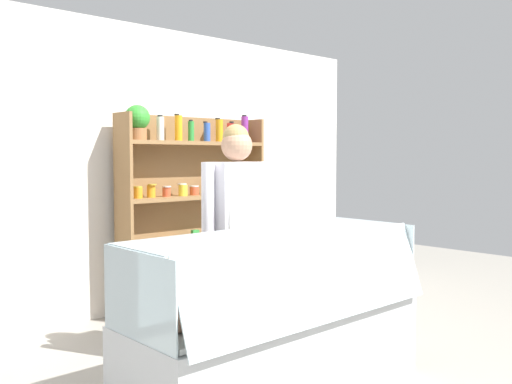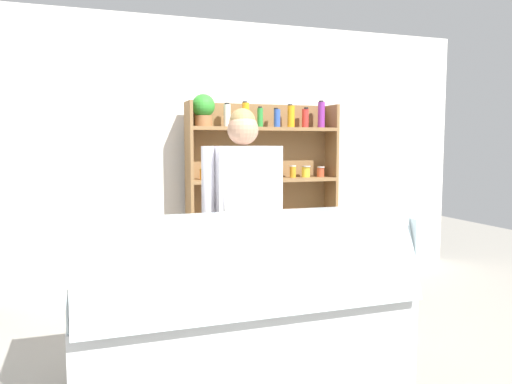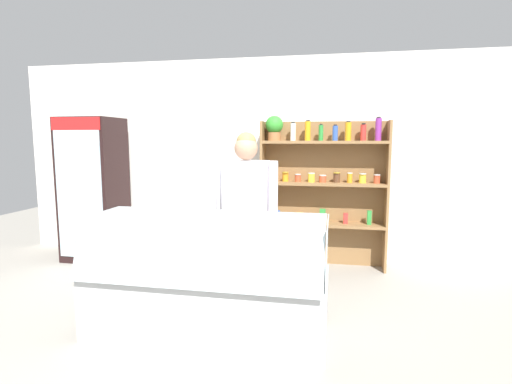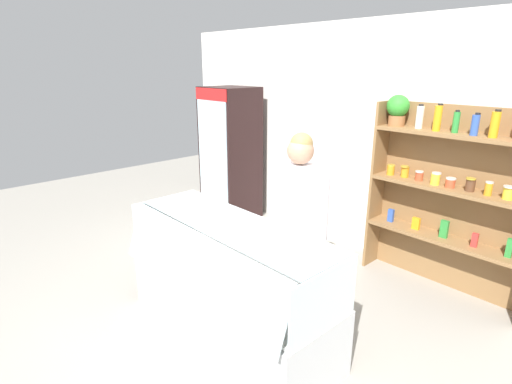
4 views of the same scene
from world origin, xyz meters
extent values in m
cube|color=white|center=(0.00, 2.29, 1.35)|extent=(6.80, 0.10, 2.70)
cube|color=olive|center=(0.95, 2.13, 0.93)|extent=(1.58, 0.02, 1.85)
cube|color=olive|center=(0.18, 1.99, 0.93)|extent=(0.03, 0.28, 1.85)
cube|color=olive|center=(1.73, 1.99, 0.93)|extent=(0.03, 0.28, 1.85)
cube|color=olive|center=(0.95, 1.99, 0.56)|extent=(1.52, 0.28, 0.04)
cube|color=olive|center=(0.95, 1.99, 1.07)|extent=(1.52, 0.28, 0.04)
cube|color=olive|center=(0.95, 1.99, 1.59)|extent=(1.52, 0.28, 0.04)
cylinder|color=#996038|center=(0.33, 1.99, 1.66)|extent=(0.16, 0.16, 0.11)
sphere|color=green|center=(0.33, 1.99, 1.81)|extent=(0.22, 0.22, 0.22)
cylinder|color=silver|center=(0.56, 1.99, 1.72)|extent=(0.07, 0.07, 0.22)
cylinder|color=black|center=(0.56, 1.99, 1.84)|extent=(0.05, 0.05, 0.02)
cylinder|color=orange|center=(0.75, 1.96, 1.73)|extent=(0.07, 0.07, 0.24)
cylinder|color=black|center=(0.75, 1.99, 1.86)|extent=(0.05, 0.05, 0.02)
cylinder|color=#2D8C38|center=(0.91, 1.99, 1.71)|extent=(0.06, 0.06, 0.19)
cylinder|color=black|center=(0.91, 1.99, 1.81)|extent=(0.04, 0.04, 0.02)
cylinder|color=#3356B2|center=(1.08, 1.96, 1.70)|extent=(0.07, 0.07, 0.18)
cylinder|color=black|center=(1.08, 1.99, 1.80)|extent=(0.04, 0.04, 0.02)
cylinder|color=orange|center=(1.24, 1.96, 1.72)|extent=(0.07, 0.07, 0.22)
cylinder|color=black|center=(1.24, 1.99, 1.84)|extent=(0.05, 0.05, 0.02)
cylinder|color=red|center=(1.42, 2.01, 1.71)|extent=(0.07, 0.07, 0.19)
cylinder|color=black|center=(1.42, 1.99, 1.81)|extent=(0.05, 0.05, 0.02)
cylinder|color=purple|center=(1.59, 1.98, 1.75)|extent=(0.07, 0.07, 0.27)
cylinder|color=black|center=(1.59, 1.99, 1.89)|extent=(0.05, 0.05, 0.02)
cylinder|color=orange|center=(0.32, 1.98, 1.14)|extent=(0.08, 0.08, 0.10)
cylinder|color=gold|center=(0.32, 1.99, 1.20)|extent=(0.08, 0.08, 0.01)
cylinder|color=orange|center=(0.47, 2.01, 1.15)|extent=(0.08, 0.08, 0.11)
cylinder|color=gold|center=(0.47, 1.99, 1.21)|extent=(0.08, 0.08, 0.01)
cylinder|color=#BF4C2D|center=(0.63, 2.00, 1.14)|extent=(0.08, 0.08, 0.09)
cylinder|color=silver|center=(0.63, 1.99, 1.19)|extent=(0.08, 0.08, 0.01)
cylinder|color=yellow|center=(0.80, 1.97, 1.15)|extent=(0.09, 0.09, 0.11)
cylinder|color=silver|center=(0.80, 1.99, 1.20)|extent=(0.09, 0.09, 0.01)
cylinder|color=#BF4C2D|center=(0.94, 1.98, 1.13)|extent=(0.09, 0.09, 0.08)
cylinder|color=silver|center=(0.94, 1.99, 1.18)|extent=(0.09, 0.09, 0.01)
cylinder|color=brown|center=(1.12, 2.00, 1.15)|extent=(0.08, 0.08, 0.12)
cylinder|color=gold|center=(1.12, 1.99, 1.21)|extent=(0.08, 0.08, 0.01)
cylinder|color=orange|center=(1.27, 1.99, 1.15)|extent=(0.07, 0.07, 0.12)
cylinder|color=silver|center=(1.27, 1.99, 1.21)|extent=(0.07, 0.07, 0.01)
cylinder|color=yellow|center=(1.43, 2.00, 1.15)|extent=(0.09, 0.09, 0.11)
cylinder|color=silver|center=(1.43, 1.99, 1.21)|extent=(0.09, 0.09, 0.01)
cylinder|color=#BF4C2D|center=(1.60, 2.00, 1.14)|extent=(0.08, 0.08, 0.10)
cylinder|color=silver|center=(1.60, 1.99, 1.20)|extent=(0.08, 0.08, 0.01)
cube|color=#3356B2|center=(0.38, 1.99, 0.64)|extent=(0.06, 0.04, 0.14)
cube|color=orange|center=(0.67, 1.99, 0.64)|extent=(0.08, 0.04, 0.12)
cube|color=#2D8C38|center=(0.95, 1.99, 0.66)|extent=(0.07, 0.04, 0.18)
cube|color=red|center=(1.24, 1.99, 0.64)|extent=(0.06, 0.04, 0.13)
cube|color=#2D8C38|center=(1.53, 1.99, 0.66)|extent=(0.05, 0.04, 0.18)
cube|color=silver|center=(0.08, -0.03, 0.28)|extent=(1.96, 0.71, 0.55)
cube|color=white|center=(0.08, -0.03, 0.57)|extent=(1.90, 0.65, 0.03)
cube|color=silver|center=(0.08, -0.37, 0.78)|extent=(1.92, 0.16, 0.47)
cube|color=silver|center=(0.08, 0.02, 1.00)|extent=(1.92, 0.55, 0.01)
cube|color=silver|center=(-0.89, -0.03, 0.78)|extent=(0.01, 0.67, 0.45)
cube|color=silver|center=(1.05, -0.03, 0.78)|extent=(0.01, 0.67, 0.45)
cube|color=tan|center=(-0.71, 0.05, 0.61)|extent=(0.17, 0.12, 0.05)
cube|color=white|center=(-0.71, -0.16, 0.61)|extent=(0.05, 0.03, 0.02)
cube|color=beige|center=(-0.45, 0.05, 0.61)|extent=(0.16, 0.13, 0.05)
cube|color=white|center=(-0.45, -0.16, 0.61)|extent=(0.05, 0.03, 0.02)
cube|color=tan|center=(-0.19, 0.05, 0.61)|extent=(0.17, 0.14, 0.05)
cube|color=white|center=(-0.19, -0.16, 0.61)|extent=(0.05, 0.03, 0.02)
cube|color=tan|center=(0.08, 0.05, 0.61)|extent=(0.16, 0.12, 0.06)
cube|color=white|center=(0.08, -0.16, 0.61)|extent=(0.05, 0.03, 0.02)
cube|color=beige|center=(0.34, 0.05, 0.61)|extent=(0.16, 0.12, 0.05)
cube|color=white|center=(0.34, -0.16, 0.61)|extent=(0.05, 0.03, 0.02)
cube|color=beige|center=(0.61, 0.05, 0.61)|extent=(0.16, 0.11, 0.06)
cube|color=white|center=(0.61, -0.16, 0.61)|extent=(0.05, 0.03, 0.02)
cube|color=beige|center=(0.87, 0.05, 0.61)|extent=(0.16, 0.12, 0.04)
cube|color=white|center=(0.87, -0.16, 0.61)|extent=(0.05, 0.03, 0.02)
cylinder|color=tan|center=(-0.72, -0.14, 0.65)|extent=(0.19, 0.12, 0.12)
cylinder|color=#A35B4C|center=(-0.50, -0.14, 0.66)|extent=(0.20, 0.18, 0.16)
cylinder|color=#C1706B|center=(-0.28, -0.14, 0.64)|extent=(0.15, 0.12, 0.12)
cylinder|color=white|center=(0.57, -0.12, 0.68)|extent=(0.07, 0.07, 0.19)
cylinder|color=white|center=(0.67, -0.12, 0.70)|extent=(0.07, 0.07, 0.22)
cylinder|color=#2D2D38|center=(0.18, 0.58, 0.39)|extent=(0.13, 0.13, 0.78)
cylinder|color=#2D2D38|center=(0.37, 0.58, 0.39)|extent=(0.13, 0.13, 0.78)
cube|color=white|center=(0.28, 0.58, 1.10)|extent=(0.41, 0.24, 0.65)
cube|color=white|center=(0.28, 0.45, 0.76)|extent=(0.35, 0.01, 1.21)
cylinder|color=white|center=(0.02, 0.58, 1.14)|extent=(0.09, 0.09, 0.58)
cylinder|color=white|center=(0.53, 0.58, 1.14)|extent=(0.09, 0.09, 0.58)
sphere|color=tan|center=(0.28, 0.58, 1.54)|extent=(0.22, 0.22, 0.22)
sphere|color=#997A47|center=(0.28, 0.59, 1.60)|extent=(0.19, 0.19, 0.19)
camera|label=1|loc=(-2.34, -2.46, 1.47)|focal=40.00mm
camera|label=2|loc=(-0.81, -2.79, 1.44)|focal=35.00mm
camera|label=3|loc=(1.09, -3.07, 1.62)|focal=28.00mm
camera|label=4|loc=(2.37, -1.84, 2.21)|focal=28.00mm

